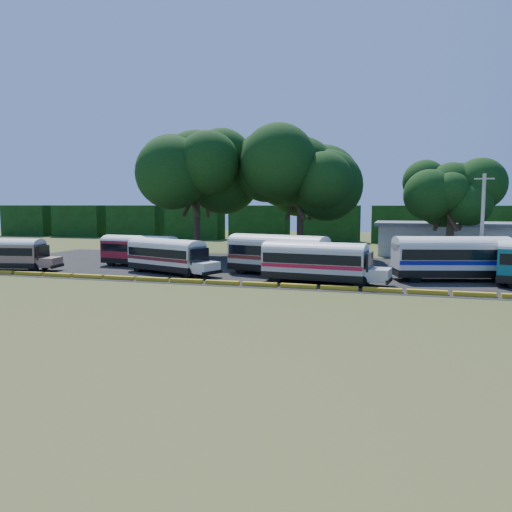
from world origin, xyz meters
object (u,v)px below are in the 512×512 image
(bus_white_red, at_px, (317,260))
(tree_west, at_px, (196,167))
(bus_beige, at_px, (5,252))
(bus_red, at_px, (141,249))
(bus_cream_west, at_px, (168,254))

(bus_white_red, distance_m, tree_west, 24.87)
(bus_beige, height_order, bus_red, bus_red)
(bus_red, relative_size, bus_cream_west, 0.99)
(bus_cream_west, height_order, bus_white_red, bus_white_red)
(bus_beige, relative_size, bus_white_red, 0.93)
(bus_white_red, relative_size, tree_west, 0.68)
(bus_beige, bearing_deg, tree_west, 43.98)
(bus_beige, relative_size, bus_cream_west, 0.97)
(bus_red, xyz_separation_m, bus_cream_west, (4.75, -3.73, -0.02))
(bus_red, height_order, tree_west, tree_west)
(bus_white_red, bearing_deg, bus_cream_west, 178.83)
(bus_cream_west, distance_m, tree_west, 17.01)
(bus_beige, bearing_deg, bus_cream_west, -0.80)
(bus_red, bearing_deg, bus_cream_west, -32.21)
(bus_beige, distance_m, bus_cream_west, 15.66)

